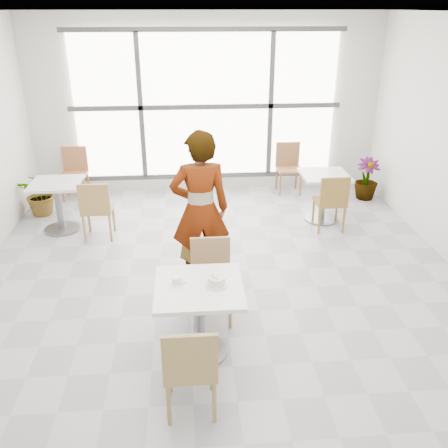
{
  "coord_description": "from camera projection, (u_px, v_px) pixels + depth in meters",
  "views": [
    {
      "loc": [
        -0.37,
        -4.82,
        3.06
      ],
      "look_at": [
        0.0,
        -0.3,
        1.0
      ],
      "focal_mm": 38.65,
      "sensor_mm": 36.0,
      "label": 1
    }
  ],
  "objects": [
    {
      "name": "bg_chair_right_near",
      "position": [
        332.0,
        199.0,
        6.97
      ],
      "size": [
        0.42,
        0.42,
        0.87
      ],
      "rotation": [
        0.0,
        0.0,
        3.14
      ],
      "color": "olive",
      "rests_on": "ground"
    },
    {
      "name": "window",
      "position": [
        206.0,
        107.0,
        8.17
      ],
      "size": [
        4.6,
        0.07,
        2.52
      ],
      "color": "white",
      "rests_on": "ground"
    },
    {
      "name": "person",
      "position": [
        200.0,
        210.0,
        5.49
      ],
      "size": [
        0.72,
        0.5,
        1.86
      ],
      "primitive_type": "imported",
      "rotation": [
        0.0,
        0.0,
        3.23
      ],
      "color": "black",
      "rests_on": "ground"
    },
    {
      "name": "coffee_cup",
      "position": [
        177.0,
        280.0,
        4.38
      ],
      "size": [
        0.16,
        0.13,
        0.07
      ],
      "color": "white",
      "rests_on": "main_table"
    },
    {
      "name": "bg_chair_left_far",
      "position": [
        75.0,
        169.0,
        8.27
      ],
      "size": [
        0.42,
        0.42,
        0.87
      ],
      "color": "#A3643F",
      "rests_on": "ground"
    },
    {
      "name": "plant_right",
      "position": [
        367.0,
        179.0,
        8.24
      ],
      "size": [
        0.42,
        0.42,
        0.71
      ],
      "primitive_type": "imported",
      "rotation": [
        0.0,
        0.0,
        -0.06
      ],
      "color": "#65874B",
      "rests_on": "ground"
    },
    {
      "name": "bg_chair_left_near",
      "position": [
        96.0,
        207.0,
        6.73
      ],
      "size": [
        0.42,
        0.42,
        0.87
      ],
      "rotation": [
        0.0,
        0.0,
        3.14
      ],
      "color": "#9E7A42",
      "rests_on": "ground"
    },
    {
      "name": "bg_table_right",
      "position": [
        323.0,
        190.0,
        7.36
      ],
      "size": [
        0.7,
        0.7,
        0.75
      ],
      "color": "silver",
      "rests_on": "ground"
    },
    {
      "name": "floor",
      "position": [
        222.0,
        291.0,
        5.67
      ],
      "size": [
        7.0,
        7.0,
        0.0
      ],
      "primitive_type": "plane",
      "color": "#9E9EA5",
      "rests_on": "ground"
    },
    {
      "name": "wall_back",
      "position": [
        206.0,
        106.0,
        8.22
      ],
      "size": [
        6.0,
        0.0,
        6.0
      ],
      "primitive_type": "plane",
      "rotation": [
        1.57,
        0.0,
        0.0
      ],
      "color": "silver",
      "rests_on": "ground"
    },
    {
      "name": "chair_far",
      "position": [
        211.0,
        274.0,
        5.04
      ],
      "size": [
        0.42,
        0.42,
        0.87
      ],
      "color": "#9A744C",
      "rests_on": "ground"
    },
    {
      "name": "plant_left",
      "position": [
        42.0,
        193.0,
        7.62
      ],
      "size": [
        0.74,
        0.67,
        0.71
      ],
      "primitive_type": "imported",
      "rotation": [
        0.0,
        0.0,
        -0.2
      ],
      "color": "#447A43",
      "rests_on": "ground"
    },
    {
      "name": "bg_chair_right_far",
      "position": [
        288.0,
        164.0,
        8.53
      ],
      "size": [
        0.42,
        0.42,
        0.87
      ],
      "color": "#93603B",
      "rests_on": "ground"
    },
    {
      "name": "ceiling",
      "position": [
        221.0,
        13.0,
        4.43
      ],
      "size": [
        7.0,
        7.0,
        0.0
      ],
      "primitive_type": "plane",
      "rotation": [
        3.14,
        0.0,
        0.0
      ],
      "color": "white",
      "rests_on": "ground"
    },
    {
      "name": "oatmeal_bowl",
      "position": [
        217.0,
        281.0,
        4.35
      ],
      "size": [
        0.21,
        0.21,
        0.09
      ],
      "color": "silver",
      "rests_on": "main_table"
    },
    {
      "name": "wall_front",
      "position": [
        290.0,
        446.0,
        1.87
      ],
      "size": [
        6.0,
        0.0,
        6.0
      ],
      "primitive_type": "plane",
      "rotation": [
        -1.57,
        0.0,
        0.0
      ],
      "color": "silver",
      "rests_on": "ground"
    },
    {
      "name": "main_table",
      "position": [
        199.0,
        307.0,
        4.45
      ],
      "size": [
        0.8,
        0.8,
        0.75
      ],
      "color": "white",
      "rests_on": "ground"
    },
    {
      "name": "bg_table_left",
      "position": [
        58.0,
        199.0,
        7.01
      ],
      "size": [
        0.7,
        0.7,
        0.75
      ],
      "color": "silver",
      "rests_on": "ground"
    },
    {
      "name": "chair_near",
      "position": [
        190.0,
        365.0,
        3.76
      ],
      "size": [
        0.42,
        0.42,
        0.87
      ],
      "rotation": [
        0.0,
        0.0,
        3.14
      ],
      "color": "#997F4B",
      "rests_on": "ground"
    }
  ]
}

